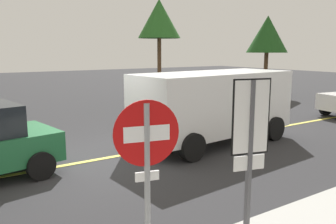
# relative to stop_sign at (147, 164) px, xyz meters

# --- Properties ---
(ground_plane) EXTENTS (80.00, 80.00, 0.00)m
(ground_plane) POSITION_rel_stop_sign_xyz_m (1.10, 5.16, -1.60)
(ground_plane) COLOR #2D2D30
(lane_marking_centre) EXTENTS (28.00, 0.16, 0.01)m
(lane_marking_centre) POSITION_rel_stop_sign_xyz_m (4.10, 5.16, -1.59)
(lane_marking_centre) COLOR #E0D14C
(stop_sign) EXTENTS (0.74, 0.20, 2.34)m
(stop_sign) POSITION_rel_stop_sign_xyz_m (0.00, 0.00, 0.00)
(stop_sign) COLOR gray
(stop_sign) RESTS_ON ground_plane
(speed_limit_sign) EXTENTS (0.53, 0.16, 2.52)m
(speed_limit_sign) POSITION_rel_stop_sign_xyz_m (1.43, -0.19, 0.17)
(speed_limit_sign) COLOR #4C4C51
(speed_limit_sign) RESTS_ON ground_plane
(white_van) EXTENTS (5.35, 2.62, 2.20)m
(white_van) POSITION_rel_stop_sign_xyz_m (5.14, 4.85, -0.33)
(white_van) COLOR white
(white_van) RESTS_ON ground_plane
(tree_left_verge) EXTENTS (2.53, 2.53, 4.96)m
(tree_left_verge) POSITION_rel_stop_sign_xyz_m (15.29, 11.84, 2.21)
(tree_left_verge) COLOR #513823
(tree_left_verge) RESTS_ON ground_plane
(tree_right_verge) EXTENTS (2.22, 2.22, 5.45)m
(tree_right_verge) POSITION_rel_stop_sign_xyz_m (7.81, 12.46, 2.83)
(tree_right_verge) COLOR #513823
(tree_right_verge) RESTS_ON ground_plane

